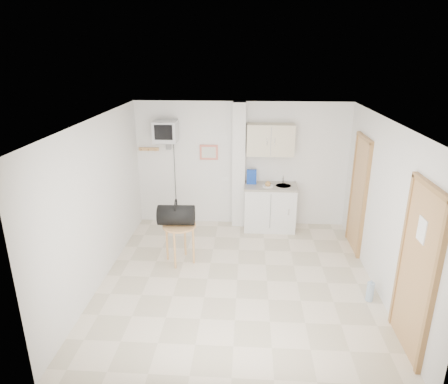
# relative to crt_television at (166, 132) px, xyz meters

# --- Properties ---
(ground) EXTENTS (4.50, 4.50, 0.00)m
(ground) POSITION_rel_crt_television_xyz_m (1.45, -2.02, -1.94)
(ground) COLOR beige
(ground) RESTS_ON ground
(room_envelope) EXTENTS (4.24, 4.54, 2.55)m
(room_envelope) POSITION_rel_crt_television_xyz_m (1.69, -1.93, -0.40)
(room_envelope) COLOR white
(room_envelope) RESTS_ON ground
(kitchenette) EXTENTS (1.03, 0.58, 2.10)m
(kitchenette) POSITION_rel_crt_television_xyz_m (2.02, -0.02, -1.13)
(kitchenette) COLOR silver
(kitchenette) RESTS_ON ground
(crt_television) EXTENTS (0.44, 0.45, 2.15)m
(crt_television) POSITION_rel_crt_television_xyz_m (0.00, 0.00, 0.00)
(crt_television) COLOR slate
(crt_television) RESTS_ON ground
(round_table) EXTENTS (0.56, 0.56, 0.68)m
(round_table) POSITION_rel_crt_television_xyz_m (0.47, -1.49, -1.36)
(round_table) COLOR tan
(round_table) RESTS_ON ground
(duffel_bag) EXTENTS (0.62, 0.36, 0.45)m
(duffel_bag) POSITION_rel_crt_television_xyz_m (0.42, -1.47, -1.09)
(duffel_bag) COLOR black
(duffel_bag) RESTS_ON round_table
(water_bottle) EXTENTS (0.11, 0.11, 0.32)m
(water_bottle) POSITION_rel_crt_television_xyz_m (3.37, -2.44, -1.79)
(water_bottle) COLOR #96AFC6
(water_bottle) RESTS_ON ground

